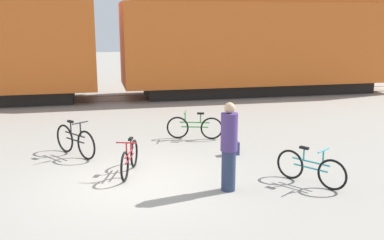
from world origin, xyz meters
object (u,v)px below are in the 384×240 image
bicycle_maroon (130,159)px  bicycle_green (195,127)px  bicycle_teal (310,168)px  person_in_purple (229,147)px  backpack (233,148)px  freight_train (108,30)px  bicycle_black (75,141)px

bicycle_maroon → bicycle_green: bearing=51.4°
bicycle_teal → person_in_purple: bearing=178.5°
bicycle_green → person_in_purple: bearing=-93.1°
bicycle_green → bicycle_teal: (1.59, -4.16, 0.00)m
person_in_purple → backpack: bearing=-90.2°
person_in_purple → bicycle_maroon: bearing=-17.7°
bicycle_maroon → person_in_purple: bearing=-37.5°
bicycle_maroon → bicycle_teal: bearing=-22.1°
bicycle_teal → freight_train: bearing=107.7°
freight_train → bicycle_black: bearing=-98.4°
person_in_purple → freight_train: bearing=-60.9°
bicycle_green → backpack: size_ratio=4.70×
freight_train → bicycle_black: (-1.25, -8.44, -2.58)m
bicycle_black → person_in_purple: bearing=-45.0°
bicycle_teal → person_in_purple: person_in_purple is taller
freight_train → bicycle_teal: 12.49m
freight_train → person_in_purple: bearing=-80.7°
freight_train → person_in_purple: freight_train is taller
bicycle_green → person_in_purple: person_in_purple is taller
bicycle_maroon → bicycle_black: bearing=126.6°
bicycle_green → bicycle_black: size_ratio=1.11×
bicycle_maroon → backpack: bearing=18.1°
bicycle_black → bicycle_maroon: bearing=-53.4°
bicycle_green → person_in_purple: (-0.22, -4.12, 0.58)m
bicycle_maroon → bicycle_black: bicycle_black is taller
backpack → bicycle_maroon: bearing=-161.9°
bicycle_black → bicycle_teal: bearing=-32.8°
bicycle_green → bicycle_maroon: bearing=-128.6°
bicycle_black → person_in_purple: 4.49m
bicycle_black → backpack: size_ratio=4.22×
freight_train → bicycle_teal: size_ratio=19.07×
bicycle_maroon → person_in_purple: size_ratio=0.86×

